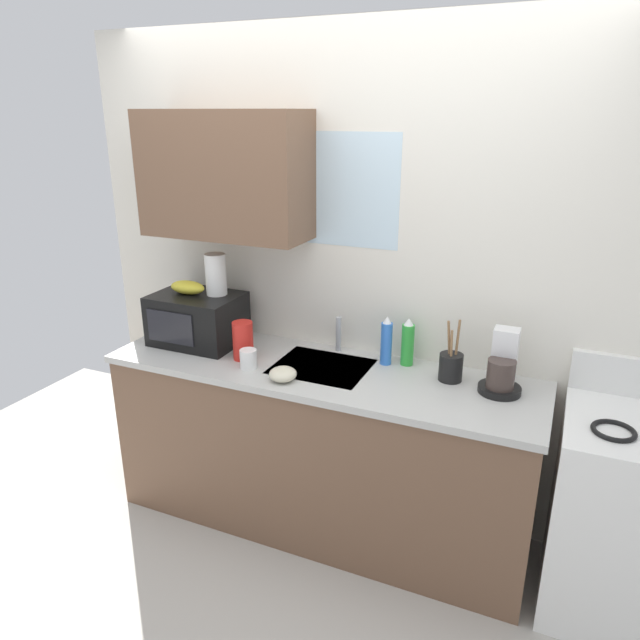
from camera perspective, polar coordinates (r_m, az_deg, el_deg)
name	(u,v)px	position (r m, az deg, el deg)	size (l,w,h in m)	color
kitchen_wall_assembly	(325,261)	(3.05, 0.46, 5.71)	(2.93, 0.42, 2.50)	silver
counter_unit	(320,446)	(3.10, 0.00, -12.12)	(2.16, 0.63, 0.90)	brown
sink_faucet	(338,334)	(3.06, 1.79, -1.37)	(0.03, 0.03, 0.19)	#B2B5BA
stove_range	(626,518)	(2.94, 27.60, -16.68)	(0.60, 0.60, 1.08)	white
microwave	(197,319)	(3.23, -11.82, 0.13)	(0.46, 0.35, 0.27)	black
banana_bunch	(188,287)	(3.21, -12.74, 3.12)	(0.20, 0.11, 0.07)	gold
paper_towel_roll	(216,274)	(3.14, -10.09, 4.38)	(0.11, 0.11, 0.22)	white
coffee_maker	(502,369)	(2.75, 17.28, -4.53)	(0.19, 0.21, 0.28)	black
dish_soap_bottle_blue	(386,342)	(2.91, 6.46, -2.10)	(0.06, 0.06, 0.25)	blue
dish_soap_bottle_green	(408,343)	(2.92, 8.51, -2.22)	(0.06, 0.06, 0.24)	green
cereal_canister	(243,341)	(2.99, -7.49, -1.99)	(0.10, 0.10, 0.20)	red
mug_white	(248,359)	(2.89, -6.97, -3.77)	(0.08, 0.08, 0.10)	white
utensil_crock	(451,366)	(2.80, 12.59, -4.39)	(0.11, 0.11, 0.30)	black
small_bowl	(283,374)	(2.75, -3.62, -5.27)	(0.13, 0.13, 0.07)	beige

